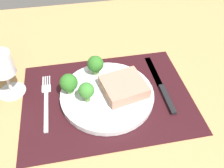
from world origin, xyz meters
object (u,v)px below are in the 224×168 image
steak (124,87)px  fork (46,101)px  wine_glass (2,67)px  knife (162,87)px  plate (107,95)px

steak → fork: bearing=175.2°
wine_glass → knife: bearing=-9.1°
plate → wine_glass: (-24.95, 6.95, 7.65)cm
plate → fork: plate is taller
steak → knife: size_ratio=0.46×
knife → wine_glass: bearing=169.1°
plate → fork: bearing=174.9°
fork → knife: knife is taller
knife → wine_glass: wine_glass is taller
plate → fork: size_ratio=1.27×
steak → knife: steak is taller
fork → wine_glass: size_ratio=1.50×
plate → knife: plate is taller
knife → wine_glass: 41.51cm
knife → steak: bearing=-177.6°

